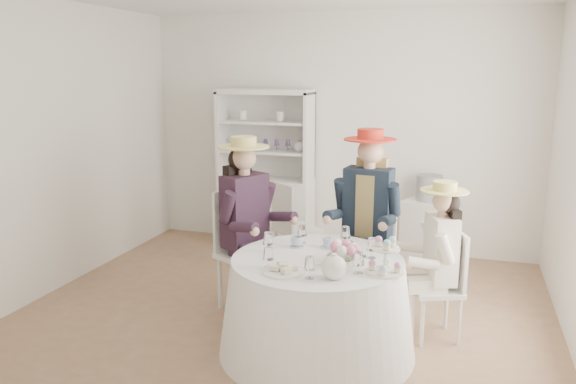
% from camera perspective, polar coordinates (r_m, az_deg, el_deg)
% --- Properties ---
extents(ground, '(4.50, 4.50, 0.00)m').
position_cam_1_polar(ground, '(4.99, -0.36, -12.10)').
color(ground, '#896144').
rests_on(ground, ground).
extents(wall_back, '(4.50, 0.00, 4.50)m').
position_cam_1_polar(wall_back, '(6.51, 5.12, 6.01)').
color(wall_back, white).
rests_on(wall_back, ground).
extents(wall_front, '(4.50, 0.00, 4.50)m').
position_cam_1_polar(wall_front, '(2.81, -13.17, -2.79)').
color(wall_front, white).
rests_on(wall_front, ground).
extents(wall_left, '(0.00, 4.50, 4.50)m').
position_cam_1_polar(wall_left, '(5.70, -22.47, 4.22)').
color(wall_left, white).
rests_on(wall_left, ground).
extents(tea_table, '(1.46, 1.46, 0.72)m').
position_cam_1_polar(tea_table, '(4.24, 2.95, -11.42)').
color(tea_table, white).
rests_on(tea_table, ground).
extents(hutch, '(1.14, 0.54, 1.84)m').
position_cam_1_polar(hutch, '(6.62, -2.20, 0.07)').
color(hutch, silver).
rests_on(hutch, ground).
extents(side_table, '(0.57, 0.57, 0.68)m').
position_cam_1_polar(side_table, '(6.32, 13.92, -3.84)').
color(side_table, silver).
rests_on(side_table, ground).
extents(hatbox, '(0.36, 0.36, 0.27)m').
position_cam_1_polar(hatbox, '(6.20, 14.15, 0.41)').
color(hatbox, black).
rests_on(hatbox, side_table).
extents(guest_left, '(0.64, 0.58, 1.52)m').
position_cam_1_polar(guest_left, '(4.81, -4.20, -2.24)').
color(guest_left, silver).
rests_on(guest_left, ground).
extents(guest_mid, '(0.58, 0.60, 1.58)m').
position_cam_1_polar(guest_mid, '(4.90, 8.07, -1.64)').
color(guest_mid, silver).
rests_on(guest_mid, ground).
extents(guest_right, '(0.52, 0.47, 1.25)m').
position_cam_1_polar(guest_right, '(4.45, 14.99, -5.87)').
color(guest_right, silver).
rests_on(guest_right, ground).
extents(spare_chair, '(0.55, 0.55, 0.95)m').
position_cam_1_polar(spare_chair, '(5.77, 0.35, -3.30)').
color(spare_chair, silver).
rests_on(spare_chair, ground).
extents(teacup_a, '(0.10, 0.10, 0.08)m').
position_cam_1_polar(teacup_a, '(4.34, 0.93, -5.14)').
color(teacup_a, white).
rests_on(teacup_a, tea_table).
extents(teacup_b, '(0.10, 0.10, 0.07)m').
position_cam_1_polar(teacup_b, '(4.34, 4.00, -5.23)').
color(teacup_b, white).
rests_on(teacup_b, tea_table).
extents(teacup_c, '(0.12, 0.12, 0.08)m').
position_cam_1_polar(teacup_c, '(4.24, 6.13, -5.65)').
color(teacup_c, white).
rests_on(teacup_c, tea_table).
extents(flower_bowl, '(0.25, 0.25, 0.06)m').
position_cam_1_polar(flower_bowl, '(3.98, 5.38, -7.04)').
color(flower_bowl, white).
rests_on(flower_bowl, tea_table).
extents(flower_arrangement, '(0.20, 0.20, 0.08)m').
position_cam_1_polar(flower_arrangement, '(4.03, 5.90, -5.72)').
color(flower_arrangement, pink).
rests_on(flower_arrangement, tea_table).
extents(table_teapot, '(0.24, 0.17, 0.18)m').
position_cam_1_polar(table_teapot, '(3.72, 4.72, -7.64)').
color(table_teapot, white).
rests_on(table_teapot, tea_table).
extents(sandwich_plate, '(0.29, 0.29, 0.06)m').
position_cam_1_polar(sandwich_plate, '(3.83, -0.44, -7.93)').
color(sandwich_plate, white).
rests_on(sandwich_plate, tea_table).
extents(cupcake_stand, '(0.26, 0.26, 0.24)m').
position_cam_1_polar(cupcake_stand, '(3.86, 9.85, -6.85)').
color(cupcake_stand, white).
rests_on(cupcake_stand, tea_table).
extents(stemware_set, '(0.85, 0.85, 0.15)m').
position_cam_1_polar(stemware_set, '(4.08, 3.02, -5.78)').
color(stemware_set, white).
rests_on(stemware_set, tea_table).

